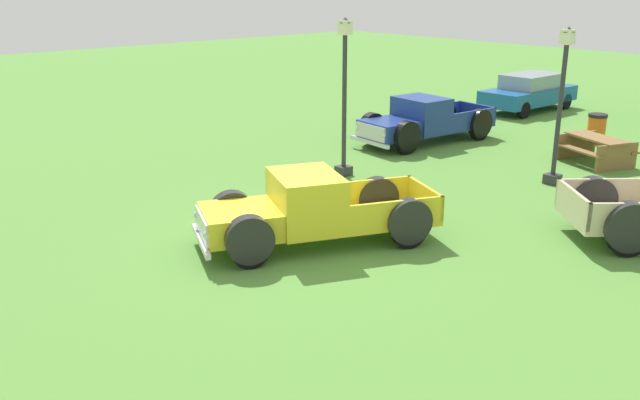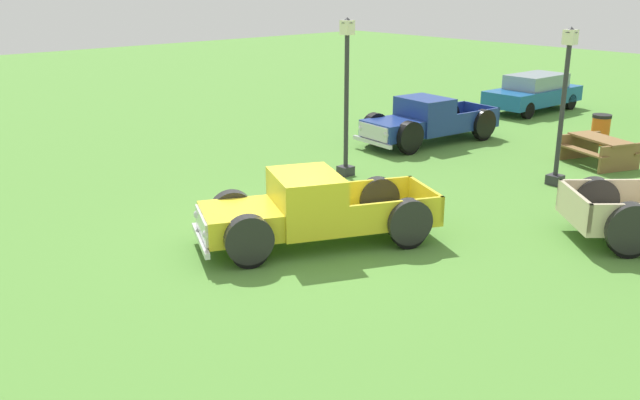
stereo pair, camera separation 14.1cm
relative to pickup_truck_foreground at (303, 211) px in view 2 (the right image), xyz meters
The scene contains 8 objects.
ground_plane 0.70m from the pickup_truck_foreground, 126.77° to the left, with size 80.00×80.00×0.00m, color #548C38.
pickup_truck_foreground is the anchor object (origin of this frame).
pickup_truck_behind_left 9.47m from the pickup_truck_foreground, 116.59° to the left, with size 2.28×4.96×1.47m.
sedan_distant_a 16.84m from the pickup_truck_foreground, 107.51° to the left, with size 1.83×4.35×1.44m.
lamp_post_near 7.77m from the pickup_truck_foreground, 82.23° to the left, with size 0.36×0.36×3.97m.
lamp_post_far 5.38m from the pickup_truck_foreground, 127.51° to the left, with size 0.36×0.36×4.14m.
picnic_table 10.32m from the pickup_truck_foreground, 85.74° to the left, with size 2.20×2.00×0.78m.
trash_can 12.72m from the pickup_truck_foreground, 92.17° to the left, with size 0.59×0.59×0.95m.
Camera 2 is at (10.08, -8.39, 5.15)m, focal length 39.08 mm.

